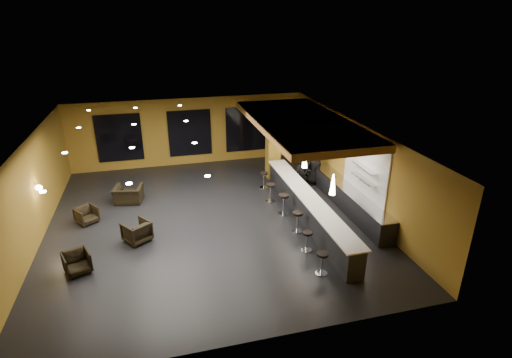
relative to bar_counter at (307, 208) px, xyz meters
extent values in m
cube|color=black|center=(-3.65, 1.00, -0.55)|extent=(12.00, 13.00, 0.10)
cube|color=black|center=(-3.65, 1.00, 3.05)|extent=(12.00, 13.00, 0.10)
cube|color=olive|center=(-3.65, 7.55, 1.25)|extent=(12.00, 0.10, 3.50)
cube|color=olive|center=(-3.65, -5.55, 1.25)|extent=(12.00, 0.10, 3.50)
cube|color=olive|center=(-9.70, 1.00, 1.25)|extent=(0.10, 13.00, 3.50)
cube|color=olive|center=(2.40, 1.00, 1.25)|extent=(0.10, 13.00, 3.50)
cube|color=#9A672D|center=(0.35, 2.00, 2.86)|extent=(3.60, 8.00, 0.28)
cube|color=black|center=(-7.15, 7.44, 1.20)|extent=(2.20, 0.06, 2.40)
cube|color=black|center=(-3.65, 7.44, 1.20)|extent=(2.20, 0.06, 2.40)
cube|color=black|center=(-0.65, 7.44, 1.20)|extent=(2.20, 0.06, 2.40)
cube|color=white|center=(2.31, 0.00, 1.50)|extent=(0.06, 3.20, 2.40)
cube|color=black|center=(0.00, 0.00, 0.00)|extent=(0.60, 8.00, 1.00)
cube|color=white|center=(0.00, 0.00, 0.52)|extent=(0.78, 8.10, 0.05)
cube|color=black|center=(2.00, 0.50, -0.07)|extent=(0.70, 6.00, 0.86)
cube|color=silver|center=(2.00, 0.50, 0.39)|extent=(0.72, 6.00, 0.03)
cube|color=silver|center=(2.17, -0.20, 1.10)|extent=(0.30, 1.50, 0.03)
cube|color=silver|center=(2.17, -0.20, 1.55)|extent=(0.30, 1.50, 0.03)
cube|color=olive|center=(0.00, 4.60, 1.25)|extent=(0.60, 0.60, 3.50)
sphere|color=#FFE5B2|center=(-9.53, 1.50, 1.30)|extent=(0.22, 0.22, 0.22)
cone|color=white|center=(0.00, -2.00, 1.85)|extent=(0.20, 0.20, 0.70)
cone|color=white|center=(0.00, 0.50, 1.85)|extent=(0.20, 0.20, 0.70)
cone|color=white|center=(0.00, 3.00, 1.85)|extent=(0.20, 0.20, 0.70)
imported|color=black|center=(0.71, 2.54, 0.31)|extent=(0.64, 0.47, 1.62)
imported|color=black|center=(1.36, 3.30, 0.29)|extent=(0.90, 0.78, 1.57)
imported|color=black|center=(1.60, 3.27, 0.38)|extent=(0.95, 0.71, 1.76)
imported|color=black|center=(-8.11, -1.37, -0.15)|extent=(0.97, 0.98, 0.69)
imported|color=black|center=(-6.35, 0.07, -0.12)|extent=(1.14, 1.15, 0.76)
imported|color=black|center=(-8.23, 1.93, -0.17)|extent=(0.99, 0.99, 0.65)
imported|color=black|center=(-6.74, 3.39, -0.13)|extent=(1.31, 1.20, 0.74)
cylinder|color=silver|center=(-0.83, -3.35, -0.49)|extent=(0.37, 0.37, 0.03)
cylinder|color=silver|center=(-0.83, -3.35, -0.16)|extent=(0.07, 0.07, 0.65)
cylinder|color=black|center=(-0.83, -3.35, 0.20)|extent=(0.35, 0.35, 0.07)
cylinder|color=silver|center=(-0.79, -2.02, -0.49)|extent=(0.36, 0.36, 0.03)
cylinder|color=silver|center=(-0.79, -2.02, -0.17)|extent=(0.06, 0.06, 0.63)
cylinder|color=black|center=(-0.79, -2.02, 0.18)|extent=(0.34, 0.34, 0.07)
cylinder|color=silver|center=(-0.66, -0.72, -0.49)|extent=(0.40, 0.40, 0.03)
cylinder|color=silver|center=(-0.66, -0.72, -0.13)|extent=(0.07, 0.07, 0.70)
cylinder|color=black|center=(-0.66, -0.72, 0.25)|extent=(0.38, 0.38, 0.08)
cylinder|color=silver|center=(-0.72, 0.70, -0.48)|extent=(0.43, 0.43, 0.03)
cylinder|color=silver|center=(-0.72, 0.70, -0.10)|extent=(0.08, 0.08, 0.76)
cylinder|color=black|center=(-0.72, 0.70, 0.31)|extent=(0.41, 0.41, 0.09)
cylinder|color=silver|center=(-0.89, 1.96, -0.48)|extent=(0.41, 0.41, 0.03)
cylinder|color=silver|center=(-0.89, 1.96, -0.12)|extent=(0.07, 0.07, 0.71)
cylinder|color=black|center=(-0.89, 1.96, 0.26)|extent=(0.39, 0.39, 0.08)
cylinder|color=silver|center=(-0.77, 3.42, -0.49)|extent=(0.38, 0.38, 0.03)
cylinder|color=silver|center=(-0.77, 3.42, -0.15)|extent=(0.07, 0.07, 0.66)
cylinder|color=black|center=(-0.77, 3.42, 0.21)|extent=(0.36, 0.36, 0.08)
camera|label=1|loc=(-5.38, -12.78, 6.96)|focal=28.00mm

